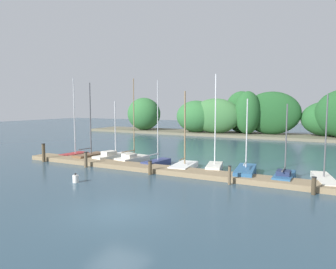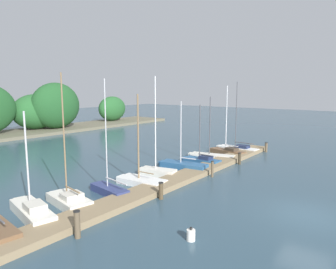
# 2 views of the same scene
# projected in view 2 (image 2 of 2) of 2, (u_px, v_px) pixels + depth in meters

# --- Properties ---
(ground) EXTENTS (160.00, 160.00, 0.00)m
(ground) POSITION_uv_depth(u_px,v_px,m) (307.00, 215.00, 15.77)
(ground) COLOR #2D4756
(dock_pier) EXTENTS (30.74, 1.80, 0.35)m
(dock_pier) POSITION_uv_depth(u_px,v_px,m) (172.00, 182.00, 20.89)
(dock_pier) COLOR #847051
(dock_pier) RESTS_ON ground
(sailboat_2) EXTENTS (1.89, 4.24, 5.29)m
(sailboat_2) POSITION_uv_depth(u_px,v_px,m) (32.00, 210.00, 15.55)
(sailboat_2) COLOR silver
(sailboat_2) RESTS_ON ground
(sailboat_3) EXTENTS (1.83, 3.47, 7.19)m
(sailboat_3) POSITION_uv_depth(u_px,v_px,m) (68.00, 199.00, 17.15)
(sailboat_3) COLOR silver
(sailboat_3) RESTS_ON ground
(sailboat_4) EXTENTS (1.35, 3.42, 6.93)m
(sailboat_4) POSITION_uv_depth(u_px,v_px,m) (108.00, 189.00, 19.00)
(sailboat_4) COLOR navy
(sailboat_4) RESTS_ON ground
(sailboat_5) EXTENTS (1.67, 3.64, 6.01)m
(sailboat_5) POSITION_uv_depth(u_px,v_px,m) (140.00, 180.00, 20.86)
(sailboat_5) COLOR white
(sailboat_5) RESTS_ON ground
(sailboat_6) EXTENTS (1.57, 2.95, 7.21)m
(sailboat_6) POSITION_uv_depth(u_px,v_px,m) (157.00, 171.00, 22.92)
(sailboat_6) COLOR silver
(sailboat_6) RESTS_ON ground
(sailboat_7) EXTENTS (1.65, 4.10, 5.38)m
(sailboat_7) POSITION_uv_depth(u_px,v_px,m) (182.00, 166.00, 24.53)
(sailboat_7) COLOR #285684
(sailboat_7) RESTS_ON ground
(sailboat_8) EXTENTS (1.15, 3.46, 5.02)m
(sailboat_8) POSITION_uv_depth(u_px,v_px,m) (201.00, 160.00, 26.46)
(sailboat_8) COLOR #285684
(sailboat_8) RESTS_ON ground
(sailboat_9) EXTENTS (1.83, 4.35, 5.61)m
(sailboat_9) POSITION_uv_depth(u_px,v_px,m) (210.00, 155.00, 28.54)
(sailboat_9) COLOR silver
(sailboat_9) RESTS_ON ground
(sailboat_10) EXTENTS (1.69, 3.90, 6.59)m
(sailboat_10) POSITION_uv_depth(u_px,v_px,m) (227.00, 151.00, 30.27)
(sailboat_10) COLOR brown
(sailboat_10) RESTS_ON ground
(sailboat_11) EXTENTS (1.41, 4.47, 6.99)m
(sailboat_11) POSITION_uv_depth(u_px,v_px,m) (237.00, 148.00, 31.82)
(sailboat_11) COLOR white
(sailboat_11) RESTS_ON ground
(mooring_piling_1) EXTENTS (0.29, 0.29, 1.23)m
(mooring_piling_1) POSITION_uv_depth(u_px,v_px,m) (77.00, 224.00, 13.31)
(mooring_piling_1) COLOR brown
(mooring_piling_1) RESTS_ON ground
(mooring_piling_2) EXTENTS (0.29, 0.29, 1.00)m
(mooring_piling_2) POSITION_uv_depth(u_px,v_px,m) (161.00, 191.00, 18.02)
(mooring_piling_2) COLOR #4C3D28
(mooring_piling_2) RESTS_ON ground
(mooring_piling_3) EXTENTS (0.21, 0.21, 1.19)m
(mooring_piling_3) POSITION_uv_depth(u_px,v_px,m) (212.00, 169.00, 22.49)
(mooring_piling_3) COLOR brown
(mooring_piling_3) RESTS_ON ground
(mooring_piling_4) EXTENTS (0.27, 0.27, 1.00)m
(mooring_piling_4) POSITION_uv_depth(u_px,v_px,m) (240.00, 158.00, 26.26)
(mooring_piling_4) COLOR #3D3323
(mooring_piling_4) RESTS_ON ground
(mooring_piling_5) EXTENTS (0.30, 0.30, 0.98)m
(mooring_piling_5) POSITION_uv_depth(u_px,v_px,m) (266.00, 147.00, 31.27)
(mooring_piling_5) COLOR brown
(mooring_piling_5) RESTS_ON ground
(channel_buoy_0) EXTENTS (0.37, 0.37, 0.61)m
(channel_buoy_0) POSITION_uv_depth(u_px,v_px,m) (191.00, 235.00, 13.15)
(channel_buoy_0) COLOR white
(channel_buoy_0) RESTS_ON ground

